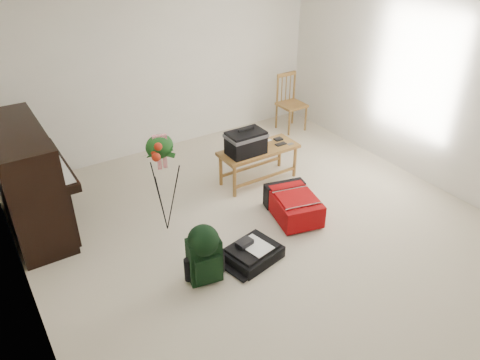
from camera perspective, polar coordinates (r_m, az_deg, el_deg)
floor at (r=5.40m, az=3.74°, el=-6.72°), size 5.00×5.50×0.01m
ceiling at (r=4.36m, az=4.90°, el=20.36°), size 5.00×5.50×0.01m
wall_back at (r=6.99m, az=-9.58°, el=13.45°), size 5.00×0.04×2.50m
wall_left at (r=3.97m, az=-26.29°, el=-3.53°), size 0.04×5.50×2.50m
wall_right at (r=6.46m, az=22.70°, el=10.08°), size 0.04×5.50×2.50m
piano at (r=5.70m, az=-24.39°, el=-0.29°), size 0.71×1.50×1.25m
bench at (r=6.05m, az=1.23°, el=4.32°), size 1.08×0.43×0.83m
dining_chair at (r=7.80m, az=6.18°, el=9.31°), size 0.40×0.40×0.93m
red_suitcase at (r=5.67m, az=6.22°, el=-2.81°), size 0.64×0.82×0.31m
black_duffel at (r=5.02m, az=1.51°, el=-8.83°), size 0.63×0.55×0.23m
green_backpack at (r=4.62m, az=-4.39°, el=-8.67°), size 0.35×0.33×0.64m
flower_stand at (r=5.22m, az=-9.35°, el=-0.51°), size 0.48×0.48×1.24m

